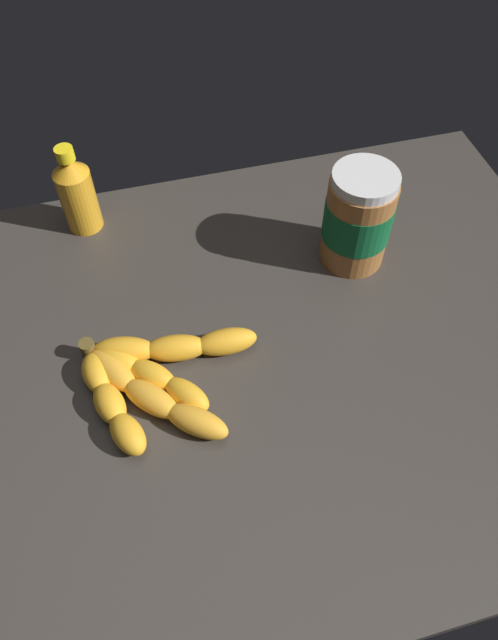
% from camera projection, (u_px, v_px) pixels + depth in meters
% --- Properties ---
extents(ground_plane, '(0.95, 0.74, 0.03)m').
position_uv_depth(ground_plane, '(269.00, 355.00, 0.79)').
color(ground_plane, '#38332D').
extents(banana_bunch, '(0.23, 0.19, 0.04)m').
position_uv_depth(banana_bunch, '(150.00, 378.00, 0.73)').
color(banana_bunch, gold).
rests_on(banana_bunch, ground_plane).
extents(peanut_butter_jar, '(0.10, 0.10, 0.15)m').
position_uv_depth(peanut_butter_jar, '(358.00, 219.00, 0.82)').
color(peanut_butter_jar, '#9E602D').
rests_on(peanut_butter_jar, ground_plane).
extents(honey_bottle, '(0.05, 0.05, 0.14)m').
position_uv_depth(honey_bottle, '(77.00, 193.00, 0.87)').
color(honey_bottle, orange).
rests_on(honey_bottle, ground_plane).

